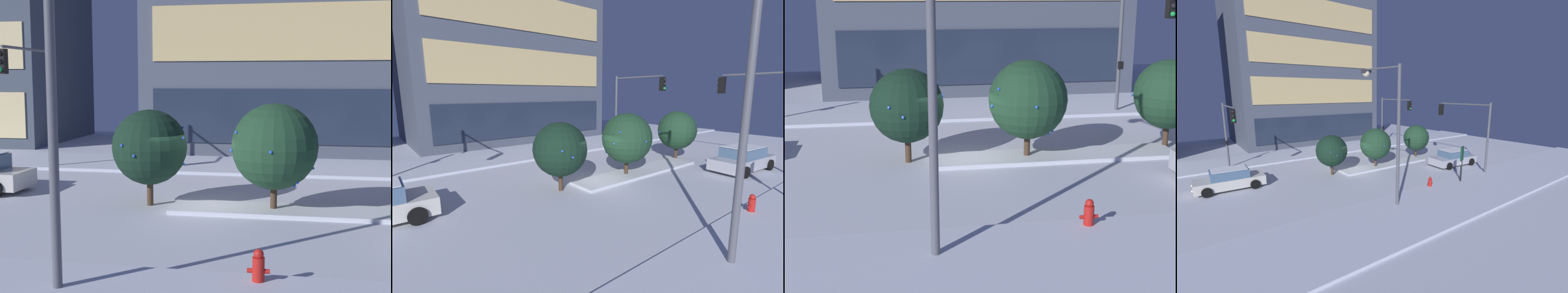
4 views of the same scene
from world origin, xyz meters
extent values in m
plane|color=silver|center=(0.00, 0.00, 0.00)|extent=(52.00, 52.00, 0.00)
cube|color=silver|center=(0.00, -9.04, 0.07)|extent=(52.00, 5.20, 0.14)
cube|color=silver|center=(0.00, 9.04, 0.07)|extent=(52.00, 5.20, 0.14)
cube|color=silver|center=(3.78, -0.22, 0.07)|extent=(9.00, 1.80, 0.14)
cube|color=#232D42|center=(3.44, 12.71, 2.31)|extent=(16.22, 0.10, 3.08)
cylinder|color=#565960|center=(9.19, 7.24, 3.07)|extent=(0.18, 0.18, 6.14)
cube|color=black|center=(9.19, 2.40, 5.34)|extent=(0.32, 0.36, 1.00)
sphere|color=black|center=(9.19, 2.21, 5.34)|extent=(0.20, 0.20, 0.20)
sphere|color=green|center=(9.19, 2.21, 5.02)|extent=(0.20, 0.20, 0.20)
cube|color=black|center=(9.19, 7.02, 2.40)|extent=(0.20, 0.24, 0.36)
cylinder|color=#565960|center=(-1.43, -7.90, 4.14)|extent=(0.20, 0.20, 8.28)
cylinder|color=red|center=(2.58, -6.87, 0.33)|extent=(0.26, 0.26, 0.65)
sphere|color=red|center=(2.58, -6.87, 0.72)|extent=(0.22, 0.22, 0.22)
cylinder|color=red|center=(2.40, -6.87, 0.36)|extent=(0.12, 0.10, 0.10)
cylinder|color=red|center=(2.76, -6.87, 0.36)|extent=(0.12, 0.10, 0.10)
cylinder|color=#473323|center=(2.67, -0.17, 0.49)|extent=(0.22, 0.22, 0.99)
sphere|color=#1E4228|center=(2.67, -0.17, 2.19)|extent=(2.82, 2.82, 2.82)
sphere|color=blue|center=(3.42, -0.77, 1.13)|extent=(0.10, 0.10, 0.10)
sphere|color=blue|center=(1.49, -0.78, 2.68)|extent=(0.10, 0.10, 0.10)
sphere|color=blue|center=(3.33, -0.56, 0.99)|extent=(0.10, 0.10, 0.10)
sphere|color=blue|center=(2.61, -1.59, 2.19)|extent=(0.10, 0.10, 0.10)
sphere|color=blue|center=(1.84, 0.64, 1.36)|extent=(0.10, 0.10, 0.10)
sphere|color=blue|center=(3.92, -0.12, 1.50)|extent=(0.10, 0.10, 0.10)
sphere|color=blue|center=(1.31, -0.55, 2.07)|extent=(0.10, 0.10, 0.10)
sphere|color=blue|center=(3.54, 0.13, 1.10)|extent=(0.10, 0.10, 0.10)
cylinder|color=#473323|center=(8.32, 0.34, 0.50)|extent=(0.22, 0.22, 1.00)
sphere|color=#1E4228|center=(8.32, 0.34, 2.12)|extent=(2.65, 2.65, 2.65)
sphere|color=blue|center=(7.11, 0.91, 2.04)|extent=(0.10, 0.10, 0.10)
sphere|color=blue|center=(8.74, 1.60, 1.93)|extent=(0.10, 0.10, 0.10)
cylinder|color=#473323|center=(-1.59, 0.14, 0.47)|extent=(0.22, 0.22, 0.94)
sphere|color=black|center=(-1.59, 0.14, 2.04)|extent=(2.60, 2.60, 2.60)
sphere|color=blue|center=(-1.78, -1.15, 1.91)|extent=(0.10, 0.10, 0.10)
sphere|color=blue|center=(-0.36, -0.16, 2.40)|extent=(0.10, 0.10, 0.10)
sphere|color=blue|center=(-0.46, 0.42, 1.44)|extent=(0.10, 0.10, 0.10)
sphere|color=blue|center=(-2.44, 1.09, 1.73)|extent=(0.10, 0.10, 0.10)
sphere|color=blue|center=(-1.47, 1.18, 1.25)|extent=(0.10, 0.10, 0.10)
sphere|color=blue|center=(-0.49, 0.40, 2.70)|extent=(0.10, 0.10, 0.10)
sphere|color=blue|center=(-2.23, -0.99, 2.22)|extent=(0.10, 0.10, 0.10)
camera|label=1|loc=(3.20, -17.97, 4.34)|focal=50.26mm
camera|label=2|loc=(-8.85, -10.82, 4.65)|focal=25.89mm
camera|label=3|loc=(-2.56, -20.18, 5.92)|focal=54.13mm
camera|label=4|loc=(-11.51, -19.30, 6.74)|focal=24.68mm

